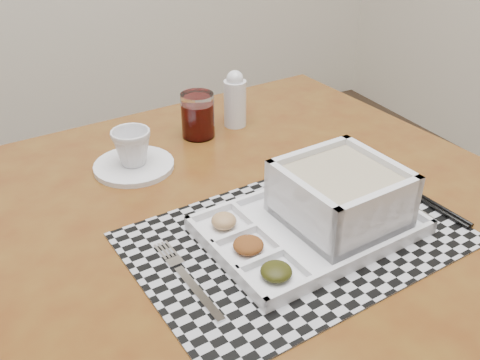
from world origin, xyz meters
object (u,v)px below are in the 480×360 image
serving_tray (330,206)px  juice_glass (198,117)px  cup (132,147)px  dining_table (258,237)px  creamer_bottle (235,99)px

serving_tray → juice_glass: 0.40m
serving_tray → cup: size_ratio=4.64×
cup → juice_glass: juice_glass is taller
cup → juice_glass: size_ratio=0.78×
cup → dining_table: bearing=-71.1°
cup → juice_glass: bearing=7.2°
dining_table → serving_tray: bearing=-60.2°
cup → creamer_bottle: (0.26, 0.08, 0.02)m
cup → creamer_bottle: bearing=1.9°
creamer_bottle → dining_table: bearing=-109.9°
cup → juice_glass: 0.18m
dining_table → juice_glass: (0.01, 0.28, 0.11)m
dining_table → creamer_bottle: 0.34m
juice_glass → serving_tray: bearing=-82.9°
serving_tray → cup: (-0.21, 0.32, 0.00)m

